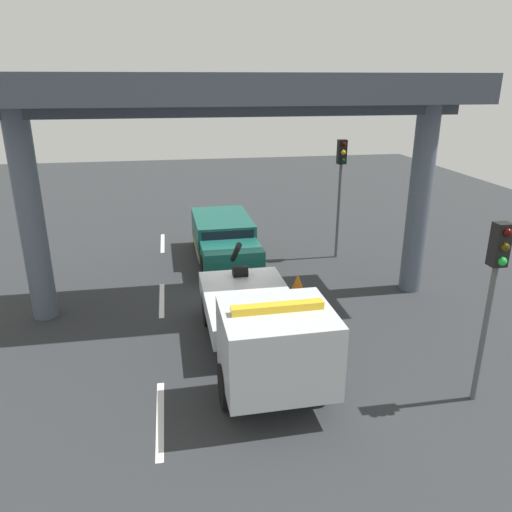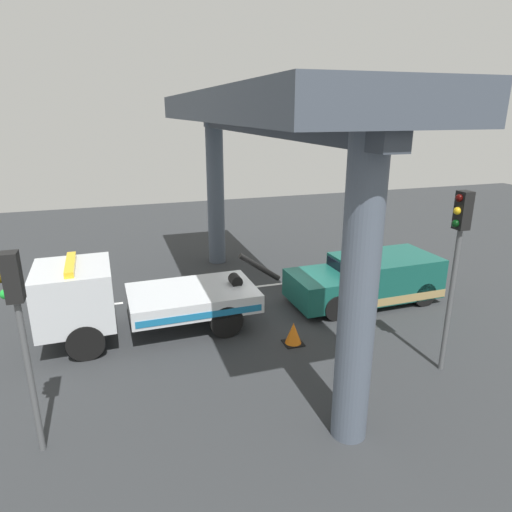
% 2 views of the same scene
% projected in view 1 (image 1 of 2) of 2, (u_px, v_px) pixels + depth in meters
% --- Properties ---
extents(ground_plane, '(60.00, 40.00, 0.10)m').
position_uv_depth(ground_plane, '(237.00, 296.00, 16.32)').
color(ground_plane, '#2D3033').
extents(lane_stripe_west, '(2.60, 0.16, 0.01)m').
position_uv_depth(lane_stripe_west, '(163.00, 243.00, 21.46)').
color(lane_stripe_west, silver).
rests_on(lane_stripe_west, ground).
extents(lane_stripe_mid, '(2.60, 0.16, 0.01)m').
position_uv_depth(lane_stripe_mid, '(162.00, 300.00, 15.90)').
color(lane_stripe_mid, silver).
rests_on(lane_stripe_mid, ground).
extents(lane_stripe_east, '(2.60, 0.16, 0.01)m').
position_uv_depth(lane_stripe_east, '(160.00, 418.00, 10.34)').
color(lane_stripe_east, silver).
rests_on(lane_stripe_east, ground).
extents(tow_truck_white, '(7.28, 2.52, 2.46)m').
position_uv_depth(tow_truck_white, '(263.00, 327.00, 11.65)').
color(tow_truck_white, silver).
rests_on(tow_truck_white, ground).
extents(towed_van_green, '(5.24, 2.31, 1.58)m').
position_uv_depth(towed_van_green, '(224.00, 240.00, 19.35)').
color(towed_van_green, '#145147').
rests_on(towed_van_green, ground).
extents(overpass_structure, '(3.60, 13.81, 6.92)m').
position_uv_depth(overpass_structure, '(236.00, 107.00, 13.79)').
color(overpass_structure, '#4C5666').
rests_on(overpass_structure, ground).
extents(traffic_light_near, '(0.39, 0.32, 4.65)m').
position_uv_depth(traffic_light_near, '(341.00, 174.00, 18.65)').
color(traffic_light_near, '#515456').
rests_on(traffic_light_near, ground).
extents(traffic_light_far, '(0.39, 0.32, 4.10)m').
position_uv_depth(traffic_light_far, '(495.00, 275.00, 9.97)').
color(traffic_light_far, '#515456').
rests_on(traffic_light_far, ground).
extents(traffic_cone_orange, '(0.55, 0.55, 0.65)m').
position_uv_depth(traffic_cone_orange, '(298.00, 284.00, 16.40)').
color(traffic_cone_orange, orange).
rests_on(traffic_cone_orange, ground).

